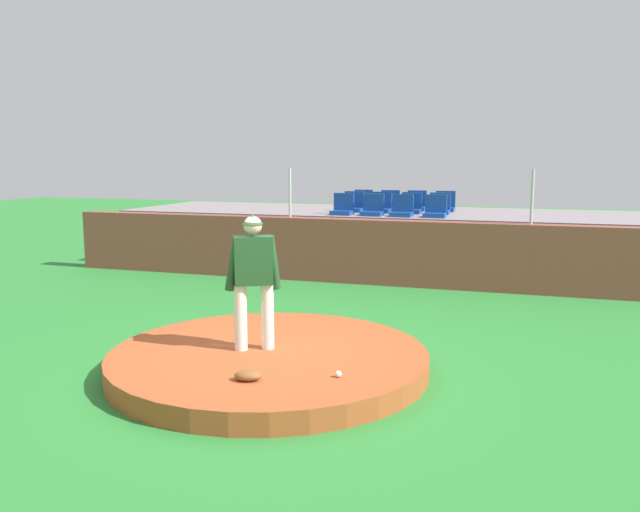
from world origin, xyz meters
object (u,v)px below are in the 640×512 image
object	(u,v)px
stadium_chair_4	(353,205)
pitcher	(253,272)
baseball	(338,374)
stadium_chair_3	(435,210)
stadium_chair_1	(373,209)
stadium_chair_5	(381,206)
stadium_chair_0	(343,208)
stadium_chair_2	(402,210)
stadium_chair_7	(440,207)
fielding_glove	(248,376)
stadium_chair_11	(445,205)
stadium_chair_10	(416,204)
stadium_chair_8	(363,203)
stadium_chair_9	(390,204)
stadium_chair_6	(411,207)

from	to	relation	value
stadium_chair_4	pitcher	bearing A→B (deg)	96.21
baseball	stadium_chair_3	world-z (taller)	stadium_chair_3
pitcher	stadium_chair_4	xyz separation A→B (m)	(-0.88, 8.07, 0.26)
stadium_chair_1	stadium_chair_5	xyz separation A→B (m)	(0.00, 0.89, 0.00)
stadium_chair_0	stadium_chair_2	xyz separation A→B (m)	(1.41, -0.03, 0.00)
stadium_chair_1	stadium_chair_7	bearing A→B (deg)	-146.69
pitcher	fielding_glove	xyz separation A→B (m)	(0.40, -1.09, -0.94)
stadium_chair_3	stadium_chair_4	xyz separation A→B (m)	(-2.14, 0.91, 0.00)
stadium_chair_0	stadium_chair_5	world-z (taller)	same
pitcher	stadium_chair_11	world-z (taller)	pitcher
stadium_chair_11	stadium_chair_2	bearing A→B (deg)	67.60
stadium_chair_5	stadium_chair_10	xyz separation A→B (m)	(0.70, 0.94, 0.00)
stadium_chair_10	stadium_chair_11	bearing A→B (deg)	177.44
stadium_chair_0	stadium_chair_1	bearing A→B (deg)	178.92
pitcher	stadium_chair_8	world-z (taller)	pitcher
stadium_chair_11	stadium_chair_10	bearing A→B (deg)	-2.56
stadium_chair_8	stadium_chair_10	distance (m)	1.41
stadium_chair_7	stadium_chair_1	bearing A→B (deg)	33.31
stadium_chair_3	stadium_chair_1	bearing A→B (deg)	0.57
stadium_chair_0	stadium_chair_9	xyz separation A→B (m)	(0.75, 1.77, 0.00)
stadium_chair_2	stadium_chair_11	world-z (taller)	same
stadium_chair_4	stadium_chair_11	world-z (taller)	same
baseball	stadium_chair_0	xyz separation A→B (m)	(-2.19, 7.85, 1.22)
pitcher	stadium_chair_8	distance (m)	9.02
stadium_chair_1	stadium_chair_3	xyz separation A→B (m)	(1.43, 0.01, 0.00)
stadium_chair_9	stadium_chair_11	bearing A→B (deg)	-179.59
stadium_chair_0	stadium_chair_1	size ratio (longest dim) A/B	1.00
baseball	fielding_glove	distance (m)	0.99
stadium_chair_1	stadium_chair_5	world-z (taller)	same
baseball	stadium_chair_4	size ratio (longest dim) A/B	0.15
fielding_glove	stadium_chair_10	bearing A→B (deg)	-103.02
pitcher	stadium_chair_5	size ratio (longest dim) A/B	3.44
stadium_chair_11	stadium_chair_4	bearing A→B (deg)	22.17
stadium_chair_0	stadium_chair_10	size ratio (longest dim) A/B	1.00
stadium_chair_3	stadium_chair_11	xyz separation A→B (m)	(0.00, 1.78, 0.00)
stadium_chair_6	stadium_chair_11	distance (m)	1.13
stadium_chair_3	stadium_chair_8	bearing A→B (deg)	-40.38
stadium_chair_3	stadium_chair_5	world-z (taller)	same
baseball	stadium_chair_4	world-z (taller)	stadium_chair_4
stadium_chair_2	stadium_chair_11	size ratio (longest dim) A/B	1.00
baseball	stadium_chair_9	distance (m)	9.80
pitcher	stadium_chair_8	size ratio (longest dim) A/B	3.44
stadium_chair_9	stadium_chair_10	bearing A→B (deg)	-176.42
stadium_chair_5	stadium_chair_6	size ratio (longest dim) A/B	1.00
stadium_chair_6	stadium_chair_0	bearing A→B (deg)	31.27
fielding_glove	stadium_chair_7	bearing A→B (deg)	-107.47
stadium_chair_3	stadium_chair_7	world-z (taller)	same
stadium_chair_0	stadium_chair_5	distance (m)	1.14
stadium_chair_5	fielding_glove	bearing A→B (deg)	93.54
stadium_chair_1	stadium_chair_2	world-z (taller)	same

